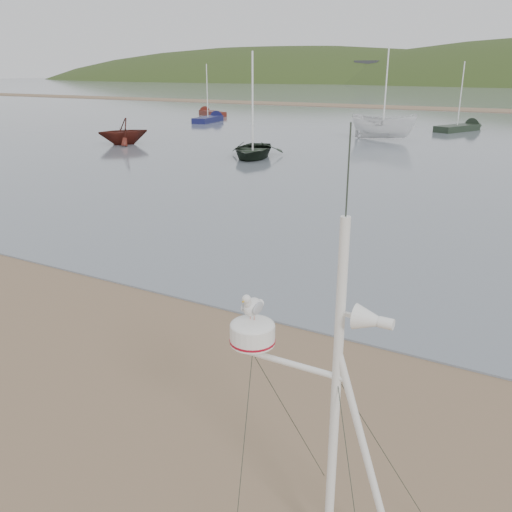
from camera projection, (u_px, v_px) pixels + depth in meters
The scene contains 8 objects.
ground at pixel (83, 406), 8.28m from camera, with size 560.00×560.00×0.00m, color brown.
mast_rig at pixel (325, 467), 5.44m from camera, with size 1.99×2.12×4.48m.
boat_dark at pixel (253, 119), 30.65m from camera, with size 3.12×0.91×4.37m, color black.
boat_red at pixel (122, 119), 36.44m from camera, with size 2.87×1.75×3.33m, color #4E1911.
boat_white at pixel (385, 105), 38.46m from camera, with size 1.87×1.92×4.96m, color white.
sailboat_dark_mid at pixel (467, 127), 45.52m from camera, with size 3.69×6.01×5.93m.
dinghy_red_far at pixel (207, 113), 60.91m from camera, with size 5.50×3.91×1.35m.
sailboat_blue_near at pixel (214, 118), 53.76m from camera, with size 2.38×5.94×5.79m.
Camera 1 is at (5.82, -4.84, 4.87)m, focal length 38.00 mm.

